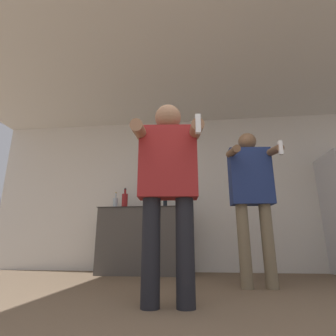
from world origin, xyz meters
The scene contains 9 objects.
wall_back centered at (0.00, 3.06, 1.27)m, with size 7.00×0.06×2.55m.
ceiling_slab centered at (0.00, 1.51, 2.57)m, with size 7.00×3.55×0.05m.
counter centered at (-0.76, 2.72, 0.47)m, with size 1.36×0.65×0.94m.
bottle_red_label centered at (-1.11, 2.71, 1.07)m, with size 0.09×0.09×0.33m.
bottle_short_whiskey centered at (-0.20, 2.71, 1.05)m, with size 0.08×0.08×0.27m.
bottle_brown_liquor centered at (-0.47, 2.71, 1.07)m, with size 0.06×0.06×0.32m.
bottle_amber_bourbon centered at (-1.26, 2.71, 1.04)m, with size 0.07×0.07×0.27m.
person_woman_foreground centered at (-0.20, 0.68, 0.92)m, with size 0.56×0.49×1.57m.
person_man_side centered at (0.62, 1.58, 0.99)m, with size 0.53×0.52×1.66m.
Camera 1 is at (0.03, -1.30, 0.45)m, focal length 28.00 mm.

